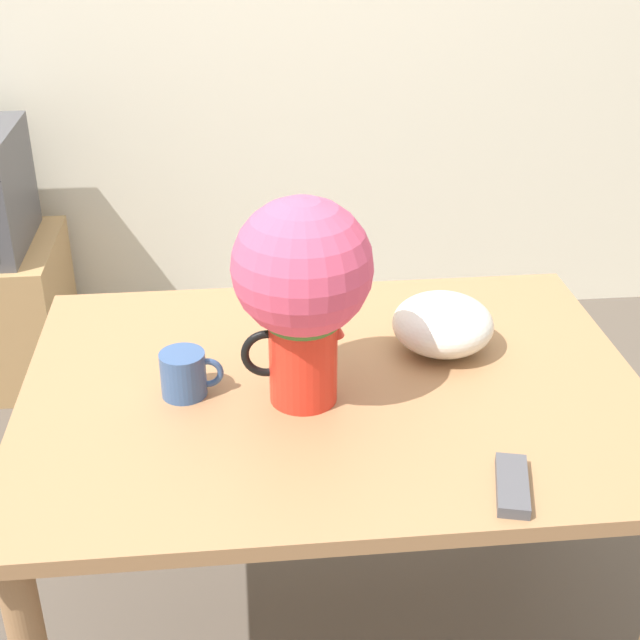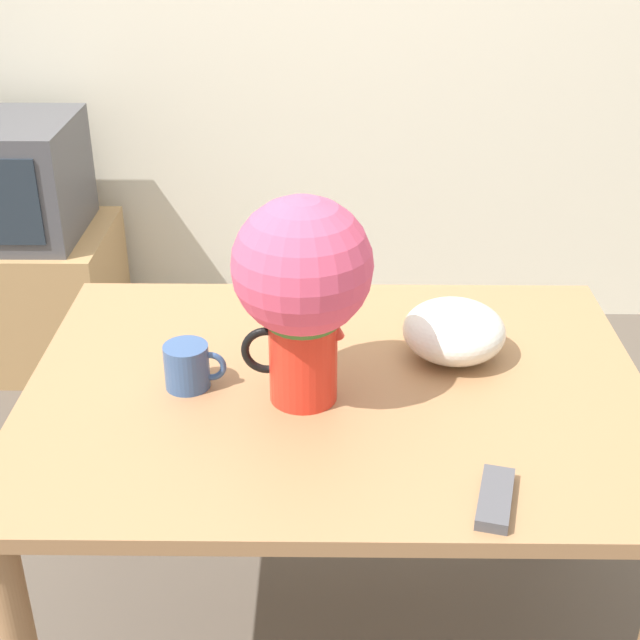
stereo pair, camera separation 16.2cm
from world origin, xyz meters
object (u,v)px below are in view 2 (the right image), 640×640
Objects in this scene: white_bowl at (454,331)px; tv_set at (1,178)px; flower_vase at (302,283)px; coffee_mug at (188,366)px.

tv_set is at bearing 137.30° from white_bowl.
flower_vase is 0.30m from coffee_mug.
coffee_mug is at bearing -58.79° from tv_set.
flower_vase reaches higher than tv_set.
tv_set is at bearing 126.77° from flower_vase.
tv_set reaches higher than white_bowl.
flower_vase is 0.39m from white_bowl.
flower_vase is 3.34× the size of coffee_mug.
flower_vase is at bearing -9.58° from coffee_mug.
flower_vase is 1.78m from tv_set.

